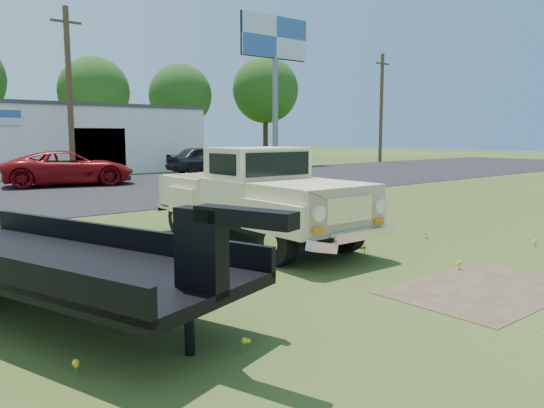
{
  "coord_description": "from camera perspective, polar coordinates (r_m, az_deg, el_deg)",
  "views": [
    {
      "loc": [
        -6.03,
        -6.99,
        2.36
      ],
      "look_at": [
        0.6,
        1.0,
        0.99
      ],
      "focal_mm": 35.0,
      "sensor_mm": 36.0,
      "label": 1
    }
  ],
  "objects": [
    {
      "name": "vintage_pickup_truck",
      "position": [
        11.38,
        -1.52,
        0.89
      ],
      "size": [
        2.35,
        5.79,
        2.09
      ],
      "primitive_type": null,
      "rotation": [
        0.0,
        0.0,
        -0.02
      ],
      "color": "beige",
      "rests_on": "ground"
    },
    {
      "name": "dirt_patch_a",
      "position": [
        8.84,
        21.81,
        -8.49
      ],
      "size": [
        3.0,
        2.0,
        0.01
      ],
      "primitive_type": "cube",
      "color": "#483726",
      "rests_on": "ground"
    },
    {
      "name": "ground",
      "position": [
        9.53,
        1.08,
        -6.8
      ],
      "size": [
        140.0,
        140.0,
        0.0
      ],
      "primitive_type": "plane",
      "color": "#2A4416",
      "rests_on": "ground"
    },
    {
      "name": "utility_pole_east",
      "position": [
        46.3,
        11.67,
        10.15
      ],
      "size": [
        1.6,
        0.3,
        9.0
      ],
      "color": "#442F1F",
      "rests_on": "ground"
    },
    {
      "name": "treeline_g",
      "position": [
        60.65,
        -0.71,
        12.15
      ],
      "size": [
        7.36,
        7.36,
        10.95
      ],
      "color": "#362618",
      "rests_on": "ground"
    },
    {
      "name": "treeline_f",
      "position": [
        56.15,
        -9.82,
        11.44
      ],
      "size": [
        6.4,
        6.4,
        9.52
      ],
      "color": "#362618",
      "rests_on": "ground"
    },
    {
      "name": "flatbed_trailer",
      "position": [
        7.41,
        -22.49,
        -4.96
      ],
      "size": [
        3.79,
        6.4,
        1.66
      ],
      "primitive_type": null,
      "rotation": [
        0.0,
        0.0,
        0.31
      ],
      "color": "black",
      "rests_on": "ground"
    },
    {
      "name": "dark_sedan",
      "position": [
        32.2,
        -6.98,
        4.74
      ],
      "size": [
        5.05,
        2.48,
        1.66
      ],
      "primitive_type": "imported",
      "rotation": [
        0.0,
        0.0,
        1.46
      ],
      "color": "black",
      "rests_on": "ground"
    },
    {
      "name": "dirt_patch_b",
      "position": [
        11.48,
        -18.31,
        -4.71
      ],
      "size": [
        2.2,
        1.6,
        0.01
      ],
      "primitive_type": "cube",
      "color": "#483726",
      "rests_on": "ground"
    },
    {
      "name": "asphalt_lot",
      "position": [
        22.92,
        -24.21,
        0.96
      ],
      "size": [
        90.0,
        14.0,
        0.02
      ],
      "primitive_type": "cube",
      "color": "black",
      "rests_on": "ground"
    },
    {
      "name": "billboard",
      "position": [
        40.97,
        0.32,
        16.2
      ],
      "size": [
        6.1,
        0.45,
        11.05
      ],
      "color": "slate",
      "rests_on": "ground"
    },
    {
      "name": "red_pickup",
      "position": [
        26.14,
        -20.98,
        3.6
      ],
      "size": [
        6.19,
        3.97,
        1.59
      ],
      "primitive_type": "imported",
      "rotation": [
        0.0,
        0.0,
        1.32
      ],
      "color": "maroon",
      "rests_on": "ground"
    },
    {
      "name": "treeline_e",
      "position": [
        49.53,
        -18.6,
        11.33
      ],
      "size": [
        6.08,
        6.08,
        9.04
      ],
      "color": "#362618",
      "rests_on": "ground"
    },
    {
      "name": "utility_pole_mid",
      "position": [
        30.76,
        -20.96,
        11.22
      ],
      "size": [
        1.6,
        0.3,
        9.0
      ],
      "color": "#442F1F",
      "rests_on": "ground"
    },
    {
      "name": "commercial_building",
      "position": [
        36.05,
        -20.33,
        6.65
      ],
      "size": [
        14.2,
        8.2,
        4.15
      ],
      "color": "white",
      "rests_on": "ground"
    }
  ]
}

